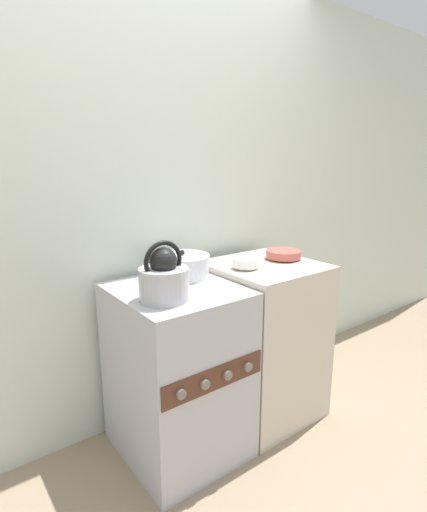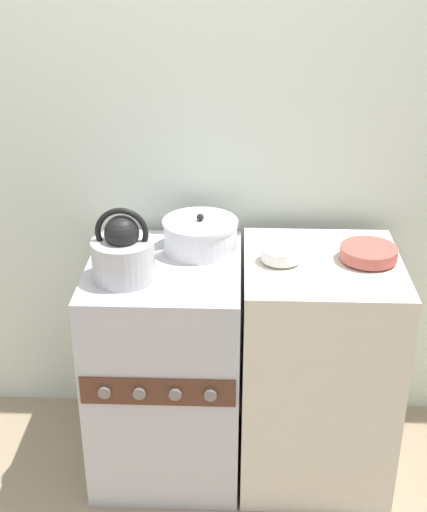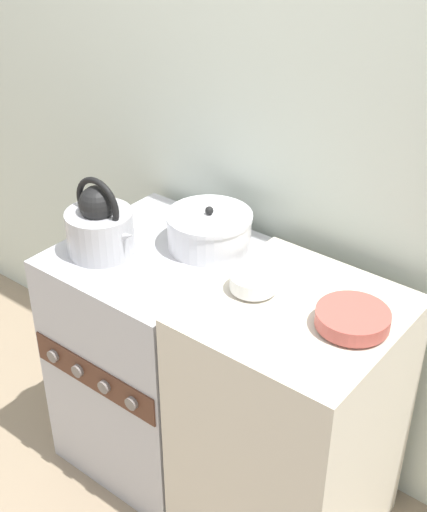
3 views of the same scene
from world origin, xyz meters
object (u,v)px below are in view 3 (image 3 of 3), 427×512
Objects in this scene: stove at (159,354)px; cooking_pot at (209,230)px; small_ceramic_bowl at (253,282)px; enamel_bowl at (353,319)px; kettle at (100,225)px.

cooking_pot is at bearing 47.34° from stove.
small_ceramic_bowl is at bearing -29.02° from cooking_pot.
cooking_pot is at bearing 150.98° from small_ceramic_bowl.
stove is at bearing -132.66° from cooking_pot.
small_ceramic_bowl is (0.29, -0.16, 0.01)m from cooking_pot.
enamel_bowl is at bearing 4.20° from small_ceramic_bowl.
kettle is 1.31× the size of enamel_bowl.
enamel_bowl is at bearing -0.26° from stove.
small_ceramic_bowl is at bearing 8.81° from kettle.
enamel_bowl is (0.73, -0.00, 0.50)m from stove.
kettle is 0.55m from small_ceramic_bowl.
kettle is at bearing -138.25° from stove.
cooking_pot is 2.03× the size of small_ceramic_bowl.
kettle is 0.94× the size of cooking_pot.
stove is 0.89m from enamel_bowl.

